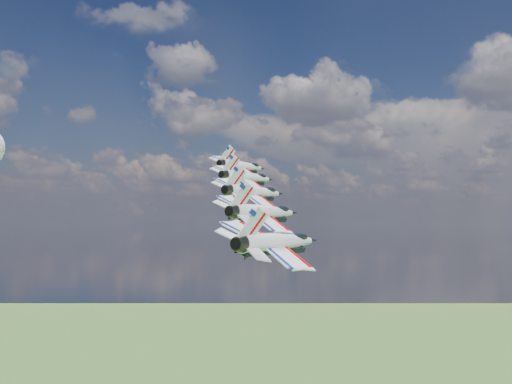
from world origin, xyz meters
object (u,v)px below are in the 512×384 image
Objects in this scene: jet_2 at (256,192)px; jet_3 at (266,212)px; jet_1 at (249,177)px; jet_4 at (281,242)px; jet_0 at (243,166)px.

jet_2 is 1.00× the size of jet_3.
jet_1 is 1.00× the size of jet_2.
jet_2 is at bearing 132.89° from jet_3.
jet_4 is at bearing -47.11° from jet_1.
jet_0 is 1.00× the size of jet_3.
jet_4 is at bearing -47.11° from jet_0.
jet_3 is (8.23, -9.14, -3.03)m from jet_2.
jet_4 is (8.23, -9.14, -3.03)m from jet_3.
jet_3 is at bearing -47.11° from jet_1.
jet_2 is at bearing -47.11° from jet_1.
jet_1 is at bearing 132.89° from jet_3.
jet_3 is at bearing 132.89° from jet_4.
jet_0 reaches higher than jet_1.
jet_0 is at bearing 132.89° from jet_2.
jet_2 is at bearing -47.11° from jet_0.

